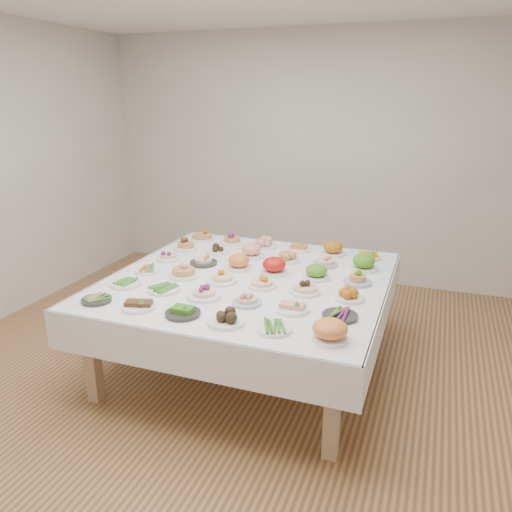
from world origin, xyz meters
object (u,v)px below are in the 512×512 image
(dish_18, at_px, (168,255))
(dish_35, at_px, (368,254))
(dish_0, at_px, (96,299))
(display_table, at_px, (249,286))

(dish_18, xyz_separation_m, dish_35, (1.60, 0.63, -0.01))
(dish_0, bearing_deg, dish_35, 44.86)
(display_table, xyz_separation_m, dish_35, (0.79, 0.79, 0.11))
(dish_0, xyz_separation_m, dish_18, (0.01, 0.97, 0.03))
(display_table, relative_size, dish_35, 10.37)
(display_table, relative_size, dish_18, 10.35)
(dish_0, bearing_deg, display_table, 44.78)
(dish_35, bearing_deg, dish_18, -158.49)
(display_table, xyz_separation_m, dish_18, (-0.80, 0.16, 0.11))
(display_table, height_order, dish_35, dish_35)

